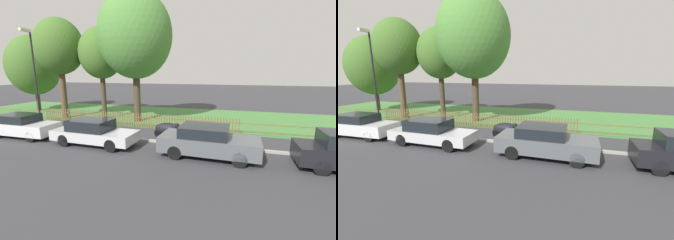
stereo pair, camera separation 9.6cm
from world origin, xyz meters
TOP-DOWN VIEW (x-y plane):
  - ground_plane at (0.00, 0.00)m, footprint 120.00×120.00m
  - kerb_stone at (0.00, 0.10)m, footprint 36.81×0.20m
  - grass_strip at (0.00, 7.55)m, footprint 36.81×9.27m
  - park_fence at (0.00, 2.93)m, footprint 36.81×0.05m
  - parked_car_silver_hatchback at (-5.13, -1.19)m, footprint 4.24×1.76m
  - parked_car_black_saloon at (-0.09, -1.26)m, footprint 4.60×1.81m
  - parked_car_navy_estate at (5.95, -1.24)m, footprint 4.51×1.98m
  - covered_motorcycle at (3.50, 0.91)m, footprint 1.87×0.91m
  - tree_nearest_kerb at (-12.09, 6.68)m, footprint 4.97×4.97m
  - tree_behind_motorcycle at (-6.71, 4.24)m, footprint 3.82×3.82m
  - tree_mid_park at (-3.39, 5.00)m, footprint 3.49×3.49m
  - tree_far_left at (-0.31, 4.83)m, footprint 5.50×5.50m
  - street_lamp at (-5.83, 0.73)m, footprint 0.20×0.79m

SIDE VIEW (x-z plane):
  - ground_plane at x=0.00m, z-range 0.00..0.00m
  - grass_strip at x=0.00m, z-range 0.00..0.01m
  - kerb_stone at x=0.00m, z-range 0.00..0.12m
  - park_fence at x=0.00m, z-range 0.00..1.03m
  - covered_motorcycle at x=3.50m, z-range 0.11..1.07m
  - parked_car_silver_hatchback at x=-5.13m, z-range 0.01..1.38m
  - parked_car_black_saloon at x=-0.09m, z-range 0.01..1.38m
  - parked_car_navy_estate at x=5.95m, z-range 0.02..1.46m
  - street_lamp at x=-5.83m, z-range 0.76..7.26m
  - tree_nearest_kerb at x=-12.09m, z-range 0.80..8.13m
  - tree_mid_park at x=-3.39m, z-range 1.60..8.90m
  - tree_behind_motorcycle at x=-6.71m, z-range 1.75..9.77m
  - tree_far_left at x=-0.31m, z-range 1.63..11.27m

